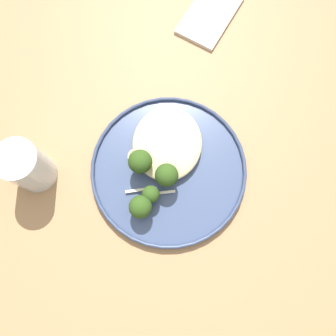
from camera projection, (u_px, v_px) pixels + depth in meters
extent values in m
plane|color=#2D2B28|center=(171.00, 211.00, 1.36)|extent=(6.00, 6.00, 0.00)
cube|color=#9E754C|center=(175.00, 165.00, 0.66)|extent=(1.40, 1.00, 0.04)
cube|color=olive|center=(314.00, 25.00, 1.16)|extent=(0.06, 0.06, 0.70)
cube|color=olive|center=(63.00, 7.00, 1.18)|extent=(0.06, 0.06, 0.70)
cylinder|color=#38476B|center=(168.00, 170.00, 0.63)|extent=(0.29, 0.29, 0.01)
torus|color=#334162|center=(168.00, 169.00, 0.62)|extent=(0.29, 0.29, 0.01)
ellipsoid|color=beige|center=(167.00, 143.00, 0.62)|extent=(0.15, 0.13, 0.03)
cylinder|color=beige|center=(175.00, 146.00, 0.63)|extent=(0.03, 0.03, 0.01)
cylinder|color=#988766|center=(175.00, 144.00, 0.62)|extent=(0.02, 0.02, 0.00)
cylinder|color=beige|center=(136.00, 156.00, 0.62)|extent=(0.03, 0.03, 0.01)
cylinder|color=#988766|center=(136.00, 155.00, 0.62)|extent=(0.03, 0.03, 0.00)
cylinder|color=#E5C689|center=(184.00, 156.00, 0.62)|extent=(0.03, 0.03, 0.01)
cylinder|color=#958159|center=(184.00, 155.00, 0.62)|extent=(0.03, 0.03, 0.00)
cylinder|color=#E5C689|center=(145.00, 147.00, 0.62)|extent=(0.02, 0.02, 0.02)
cylinder|color=#958159|center=(145.00, 145.00, 0.62)|extent=(0.02, 0.02, 0.00)
cylinder|color=#E5C689|center=(169.00, 157.00, 0.62)|extent=(0.03, 0.03, 0.01)
cylinder|color=#958159|center=(169.00, 156.00, 0.62)|extent=(0.02, 0.02, 0.00)
cylinder|color=#7A994C|center=(151.00, 196.00, 0.60)|extent=(0.02, 0.02, 0.02)
sphere|color=#2D4C19|center=(150.00, 194.00, 0.59)|extent=(0.03, 0.03, 0.03)
cylinder|color=#7A994C|center=(166.00, 179.00, 0.61)|extent=(0.02, 0.02, 0.02)
sphere|color=#2D4C19|center=(166.00, 175.00, 0.58)|extent=(0.04, 0.04, 0.04)
cylinder|color=#7A994C|center=(141.00, 166.00, 0.61)|extent=(0.01, 0.01, 0.02)
sphere|color=#2D4C19|center=(140.00, 162.00, 0.59)|extent=(0.04, 0.04, 0.04)
cylinder|color=#7A994C|center=(141.00, 209.00, 0.60)|extent=(0.01, 0.01, 0.02)
sphere|color=#2D4C19|center=(140.00, 207.00, 0.58)|extent=(0.04, 0.04, 0.04)
cube|color=silver|center=(163.00, 192.00, 0.61)|extent=(0.01, 0.04, 0.00)
cube|color=silver|center=(137.00, 190.00, 0.61)|extent=(0.01, 0.04, 0.00)
cylinder|color=silver|center=(27.00, 166.00, 0.58)|extent=(0.07, 0.07, 0.11)
cylinder|color=beige|center=(32.00, 170.00, 0.60)|extent=(0.06, 0.06, 0.06)
cube|color=silver|center=(209.00, 15.00, 0.72)|extent=(0.17, 0.15, 0.01)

